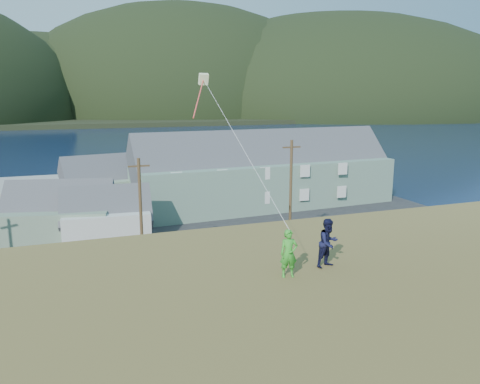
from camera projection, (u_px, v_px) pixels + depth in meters
name	position (u px, v px, depth m)	size (l,w,h in m)	color
ground	(147.00, 279.00, 34.93)	(900.00, 900.00, 0.00)	#0A1638
grass_strip	(151.00, 288.00, 33.08)	(110.00, 8.00, 0.10)	#4C3D19
waterfront_lot	(122.00, 221.00, 50.58)	(72.00, 36.00, 0.12)	#28282B
wharf	(64.00, 184.00, 69.68)	(26.00, 14.00, 0.90)	gray
far_shore	(76.00, 113.00, 338.64)	(900.00, 320.00, 2.00)	black
far_hills	(135.00, 114.00, 303.68)	(760.00, 265.00, 143.00)	black
lodge	(265.00, 171.00, 57.09)	(32.67, 10.83, 11.33)	gray
shed_palegreen_near	(60.00, 215.00, 43.01)	(10.72, 7.96, 7.03)	slate
shed_white	(107.00, 217.00, 42.91)	(8.38, 5.87, 6.43)	silver
shed_palegreen_far	(113.00, 183.00, 56.63)	(12.80, 8.86, 7.89)	gray
utility_poles	(118.00, 213.00, 34.77)	(29.79, 0.24, 9.90)	#47331E
parked_cars	(26.00, 213.00, 50.89)	(25.17, 12.62, 1.57)	black
kite_flyer_green	(289.00, 253.00, 16.20)	(0.62, 0.41, 1.70)	green
kite_flyer_navy	(328.00, 243.00, 17.15)	(0.89, 0.69, 1.83)	#121333
kite_rig	(204.00, 84.00, 23.13)	(0.86, 4.91, 10.77)	#F5F8BD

